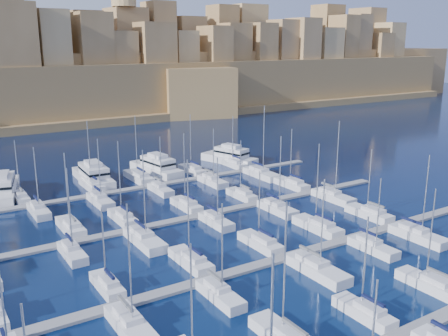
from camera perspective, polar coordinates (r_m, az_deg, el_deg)
ground at (r=81.92m, az=1.03°, el=-7.54°), size 600.00×600.00×0.00m
pontoon_near at (r=59.55m, az=20.25°, el=-17.28°), size 84.00×2.00×0.40m
pontoon_mid_near at (r=72.95m, az=6.31°, el=-10.32°), size 84.00×2.00×0.40m
pontoon_mid_far at (r=89.81m, az=-2.50°, el=-5.41°), size 84.00×2.00×0.40m
pontoon_far at (r=108.53m, az=-8.32°, el=-2.03°), size 84.00×2.00×0.40m
sailboat_3 at (r=60.89m, az=15.76°, el=-15.58°), size 2.36×7.87×12.33m
sailboat_4 at (r=69.72m, az=22.42°, el=-12.13°), size 2.56×8.53×13.42m
sailboat_13 at (r=66.07m, az=-13.18°, el=-12.91°), size 2.27×7.56×11.21m
sailboat_14 at (r=71.00m, az=-3.79°, el=-10.49°), size 2.68×8.95×15.44m
sailboat_15 at (r=76.89m, az=4.22°, el=-8.51°), size 2.63×8.77×12.16m
sailboat_16 at (r=84.48m, az=10.68°, el=-6.55°), size 2.90×9.68×14.88m
sailboat_17 at (r=92.64m, az=16.30°, el=-5.02°), size 2.77×9.22×12.66m
sailboat_19 at (r=57.26m, az=-10.60°, el=-17.28°), size 2.83×9.43×15.03m
sailboat_20 at (r=62.30m, az=-0.46°, el=-14.25°), size 2.43×8.09×12.75m
sailboat_21 at (r=69.60m, az=10.53°, el=-11.25°), size 3.08×10.28×13.74m
sailboat_22 at (r=78.41m, az=16.64°, el=-8.65°), size 2.46×8.20×11.73m
sailboat_23 at (r=85.04m, az=21.29°, el=-7.19°), size 2.90×9.68×14.19m
sailboat_25 at (r=86.64m, az=-17.11°, el=-6.44°), size 2.74×9.14×13.43m
sailboat_26 at (r=88.82m, az=-11.50°, el=-5.55°), size 2.54×8.45×14.45m
sailboat_27 at (r=93.74m, az=-4.31°, el=-4.22°), size 2.57×8.57×14.55m
sailboat_28 at (r=99.57m, az=2.05°, el=-3.08°), size 2.38×7.93×11.97m
sailboat_29 at (r=107.80m, az=7.75°, el=-1.83°), size 2.73×9.09×12.93m
sailboat_31 at (r=76.66m, az=-16.96°, el=-9.20°), size 2.41×8.03×13.76m
sailboat_32 at (r=78.81m, az=-9.08°, el=-8.04°), size 3.11×10.38×15.30m
sailboat_33 at (r=85.49m, az=-0.93°, el=-6.06°), size 2.47×8.23×12.22m
sailboat_34 at (r=92.15m, az=6.09°, el=-4.59°), size 2.73×9.11×14.55m
sailboat_35 at (r=100.66m, az=12.34°, el=-3.19°), size 2.93×9.75×16.13m
sailboat_37 at (r=105.77m, az=-22.22°, el=-3.12°), size 2.33×7.78×12.34m
sailboat_38 at (r=109.83m, az=-14.85°, el=-1.87°), size 2.91×9.70×14.72m
sailboat_39 at (r=113.84m, az=-9.72°, el=-1.01°), size 3.23×10.77×14.82m
sailboat_40 at (r=118.66m, az=-3.66°, el=-0.21°), size 2.73×9.11×14.27m
sailboat_41 at (r=124.25m, az=1.13°, el=0.47°), size 2.54×8.45×12.97m
sailboat_43 at (r=96.57m, az=-20.42°, el=-4.57°), size 2.59×8.64×12.83m
sailboat_44 at (r=99.03m, az=-13.96°, el=-3.60°), size 2.74×9.13×13.17m
sailboat_45 at (r=103.98m, az=-7.28°, el=-2.43°), size 2.44×8.13×12.17m
sailboat_46 at (r=109.12m, az=-1.34°, el=-1.50°), size 2.72×9.05×12.69m
sailboat_47 at (r=115.26m, az=4.29°, el=-0.64°), size 3.24×10.79×16.86m
motor_yacht_a at (r=110.20m, az=-24.03°, el=-2.08°), size 9.56×18.61×5.25m
motor_yacht_b at (r=113.79m, az=-14.71°, el=-0.79°), size 6.01×17.47×5.25m
motor_yacht_c at (r=118.49m, az=-7.69°, el=0.15°), size 7.08×16.60×5.25m
motor_yacht_d at (r=127.77m, az=0.69°, el=1.33°), size 9.16×16.01×5.25m
fortified_city at (r=223.15m, az=-21.83°, el=9.30°), size 460.00×108.95×59.52m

